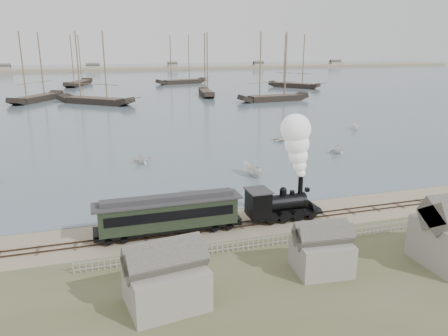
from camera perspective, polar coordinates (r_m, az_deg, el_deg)
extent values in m
plane|color=tan|center=(44.08, 2.53, -6.33)|extent=(600.00, 600.00, 0.00)
cube|color=#4D626F|center=(209.47, -13.55, 11.03)|extent=(600.00, 336.00, 0.06)
cube|color=#36281D|center=(41.89, 3.68, -7.44)|extent=(120.00, 0.08, 0.12)
cube|color=#36281D|center=(42.74, 3.21, -6.94)|extent=(120.00, 0.08, 0.12)
cube|color=#41322A|center=(42.34, 3.44, -7.27)|extent=(120.00, 1.80, 0.06)
cube|color=tan|center=(289.16, -14.71, 12.21)|extent=(500.00, 20.00, 1.80)
cube|color=black|center=(43.36, 7.89, -5.80)|extent=(7.28, 2.14, 0.27)
cylinder|color=black|center=(42.81, 7.42, -4.54)|extent=(4.50, 1.61, 1.61)
cube|color=black|center=(41.85, 4.48, -4.62)|extent=(1.93, 2.36, 2.46)
cube|color=#323235|center=(41.42, 4.52, -2.96)|extent=(2.14, 2.57, 0.13)
cylinder|color=black|center=(43.18, 9.95, -2.43)|extent=(0.47, 0.47, 1.71)
sphere|color=black|center=(42.47, 7.74, -2.92)|extent=(0.69, 0.69, 0.69)
cone|color=black|center=(44.89, 11.87, -5.37)|extent=(1.50, 2.14, 2.14)
cube|color=black|center=(43.63, 10.81, -2.80)|extent=(0.37, 0.37, 0.37)
cube|color=black|center=(40.20, -7.17, -7.68)|extent=(13.26, 2.18, 0.33)
cube|color=black|center=(39.68, -7.24, -5.93)|extent=(12.31, 2.37, 2.37)
cube|color=black|center=(38.50, -6.93, -6.25)|extent=(11.37, 0.06, 0.85)
cube|color=black|center=(40.70, -7.55, -5.01)|extent=(11.37, 0.06, 0.85)
cube|color=#323235|center=(39.24, -7.30, -4.26)|extent=(13.26, 2.56, 0.17)
cube|color=#323235|center=(39.15, -7.32, -3.87)|extent=(11.84, 1.14, 0.43)
imported|color=silver|center=(42.29, -8.85, -6.93)|extent=(4.30, 4.74, 0.81)
imported|color=silver|center=(63.73, -10.66, 1.22)|extent=(2.80, 3.09, 1.42)
imported|color=silver|center=(57.10, 3.70, -0.21)|extent=(4.11, 2.04, 1.52)
imported|color=silver|center=(77.48, 7.87, 3.73)|extent=(4.34, 4.52, 0.76)
imported|color=silver|center=(70.70, 14.61, 2.49)|extent=(3.37, 3.60, 1.53)
imported|color=silver|center=(91.28, 16.76, 5.22)|extent=(3.23, 3.15, 1.27)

